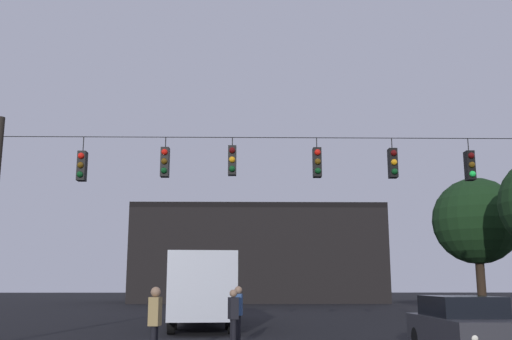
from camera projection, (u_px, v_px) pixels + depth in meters
name	position (u px, v px, depth m)	size (l,w,h in m)	color
ground_plane	(266.00, 321.00, 28.37)	(168.00, 168.00, 0.00)	black
overhead_signal_span	(277.00, 204.00, 18.05)	(18.10, 0.44, 7.10)	black
city_bus	(202.00, 283.00, 25.50)	(3.40, 11.17, 3.00)	#B7BCC6
car_near_right	(464.00, 325.00, 14.66)	(1.81, 4.34, 1.52)	#2D2D33
pedestrian_crossing_left	(155.00, 320.00, 13.37)	(0.28, 0.38, 1.76)	black
pedestrian_crossing_center	(238.00, 311.00, 17.72)	(0.28, 0.38, 1.75)	black
pedestrian_crossing_right	(233.00, 315.00, 16.58)	(0.33, 0.41, 1.67)	black
corner_building	(258.00, 255.00, 57.24)	(23.75, 11.21, 9.16)	black
tree_behind_building	(477.00, 221.00, 33.39)	(5.01, 5.01, 7.92)	#2D2116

